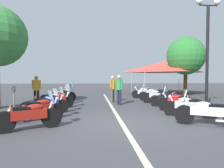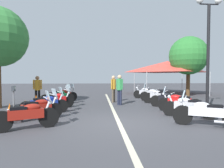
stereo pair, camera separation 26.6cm
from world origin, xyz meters
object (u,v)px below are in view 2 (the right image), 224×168
(motorcycle_right_row_3, at_px, (168,99))
(roadside_tree_2, at_px, (188,56))
(motorcycle_right_row_6, at_px, (147,93))
(traffic_cone_2, at_px, (25,107))
(motorcycle_right_row_1, at_px, (188,107))
(motorcycle_left_row_2, at_px, (45,104))
(parking_meter, at_px, (14,95))
(event_tent, at_px, (167,67))
(motorcycle_right_row_2, at_px, (179,102))
(bystander_0, at_px, (113,87))
(motorcycle_left_row_5, at_px, (63,95))
(motorcycle_right_row_5, at_px, (155,94))
(street_lamp_twin_globe, at_px, (208,35))
(motorcycle_right_row_0, at_px, (206,113))
(motorcycle_left_row_4, at_px, (58,97))
(motorcycle_left_row_3, at_px, (56,100))
(bystander_1, at_px, (120,87))
(traffic_cone_1, at_px, (36,100))
(motorcycle_left_row_0, at_px, (27,115))
(bystander_2, at_px, (37,88))
(motorcycle_left_row_1, at_px, (38,108))
(motorcycle_right_row_4, at_px, (159,96))

(motorcycle_right_row_3, xyz_separation_m, roadside_tree_2, (5.94, -3.94, 3.01))
(motorcycle_right_row_6, xyz_separation_m, traffic_cone_2, (-5.32, 7.04, -0.16))
(motorcycle_right_row_1, bearing_deg, roadside_tree_2, -82.48)
(motorcycle_left_row_2, bearing_deg, parking_meter, 176.53)
(parking_meter, height_order, event_tent, event_tent)
(motorcycle_right_row_1, xyz_separation_m, motorcycle_right_row_2, (1.26, -0.15, 0.01))
(bystander_0, bearing_deg, motorcycle_right_row_3, -7.22)
(motorcycle_left_row_5, distance_m, motorcycle_right_row_2, 7.44)
(motorcycle_right_row_6, distance_m, roadside_tree_2, 5.35)
(motorcycle_right_row_5, relative_size, street_lamp_twin_globe, 0.36)
(motorcycle_right_row_0, distance_m, parking_meter, 7.53)
(motorcycle_right_row_3, bearing_deg, motorcycle_left_row_4, 19.36)
(motorcycle_left_row_3, distance_m, motorcycle_right_row_3, 6.00)
(traffic_cone_2, bearing_deg, roadside_tree_2, -57.51)
(motorcycle_left_row_3, xyz_separation_m, roadside_tree_2, (5.88, -9.95, 3.01))
(motorcycle_right_row_1, relative_size, motorcycle_right_row_5, 0.95)
(motorcycle_left_row_2, distance_m, motorcycle_right_row_1, 6.19)
(motorcycle_left_row_3, bearing_deg, motorcycle_left_row_5, 62.69)
(event_tent, bearing_deg, motorcycle_right_row_1, 164.14)
(motorcycle_right_row_0, height_order, bystander_1, bystander_1)
(traffic_cone_1, relative_size, roadside_tree_2, 0.12)
(motorcycle_right_row_1, bearing_deg, motorcycle_left_row_0, 45.98)
(motorcycle_left_row_0, relative_size, traffic_cone_2, 3.10)
(motorcycle_left_row_4, distance_m, motorcycle_right_row_2, 6.84)
(motorcycle_right_row_0, height_order, roadside_tree_2, roadside_tree_2)
(motorcycle_left_row_0, height_order, traffic_cone_2, motorcycle_left_row_0)
(street_lamp_twin_globe, relative_size, bystander_2, 3.15)
(motorcycle_right_row_5, xyz_separation_m, traffic_cone_2, (-3.87, 7.21, -0.18))
(motorcycle_right_row_6, xyz_separation_m, street_lamp_twin_globe, (-5.56, -1.51, 3.19))
(motorcycle_left_row_3, bearing_deg, motorcycle_right_row_2, -43.94)
(bystander_1, bearing_deg, motorcycle_right_row_0, 75.84)
(motorcycle_left_row_3, bearing_deg, motorcycle_right_row_1, -55.26)
(motorcycle_right_row_6, bearing_deg, motorcycle_right_row_3, 121.63)
(motorcycle_right_row_1, height_order, motorcycle_right_row_2, motorcycle_right_row_2)
(parking_meter, xyz_separation_m, bystander_1, (2.94, -4.83, 0.16))
(motorcycle_left_row_1, relative_size, roadside_tree_2, 0.35)
(motorcycle_left_row_5, relative_size, motorcycle_right_row_2, 1.01)
(motorcycle_right_row_3, bearing_deg, bystander_0, -6.57)
(motorcycle_left_row_4, relative_size, event_tent, 0.30)
(motorcycle_left_row_2, relative_size, bystander_2, 1.17)
(motorcycle_left_row_3, bearing_deg, traffic_cone_2, -164.96)
(motorcycle_right_row_0, xyz_separation_m, parking_meter, (2.21, 7.18, 0.42))
(street_lamp_twin_globe, bearing_deg, motorcycle_left_row_2, 89.90)
(motorcycle_right_row_1, height_order, motorcycle_right_row_5, motorcycle_right_row_5)
(motorcycle_right_row_1, distance_m, motorcycle_right_row_2, 1.27)
(motorcycle_right_row_2, bearing_deg, motorcycle_right_row_4, -57.99)
(bystander_0, bearing_deg, traffic_cone_1, -134.79)
(event_tent, bearing_deg, motorcycle_right_row_3, 160.38)
(motorcycle_left_row_2, relative_size, motorcycle_right_row_0, 0.98)
(motorcycle_left_row_5, relative_size, motorcycle_right_row_0, 0.90)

